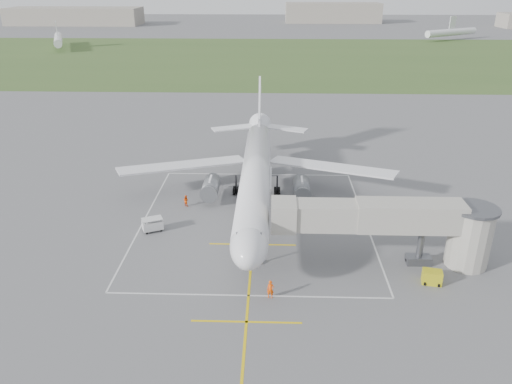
{
  "coord_description": "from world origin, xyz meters",
  "views": [
    {
      "loc": [
        2.06,
        -60.26,
        28.63
      ],
      "look_at": [
        0.2,
        -4.0,
        4.0
      ],
      "focal_mm": 35.0,
      "sensor_mm": 36.0,
      "label": 1
    }
  ],
  "objects_px": {
    "ramp_worker_wing": "(186,201)",
    "gpu_unit": "(432,277)",
    "baggage_cart": "(153,225)",
    "airliner": "(256,175)",
    "jet_bridge": "(402,224)",
    "ramp_worker_nose": "(270,289)"
  },
  "relations": [
    {
      "from": "ramp_worker_nose",
      "to": "gpu_unit",
      "type": "bearing_deg",
      "value": 15.8
    },
    {
      "from": "ramp_worker_wing",
      "to": "airliner",
      "type": "bearing_deg",
      "value": -146.36
    },
    {
      "from": "ramp_worker_nose",
      "to": "ramp_worker_wing",
      "type": "bearing_deg",
      "value": 124.74
    },
    {
      "from": "baggage_cart",
      "to": "ramp_worker_wing",
      "type": "bearing_deg",
      "value": 43.9
    },
    {
      "from": "ramp_worker_nose",
      "to": "jet_bridge",
      "type": "bearing_deg",
      "value": 31.75
    },
    {
      "from": "jet_bridge",
      "to": "baggage_cart",
      "type": "relative_size",
      "value": 8.45
    },
    {
      "from": "airliner",
      "to": "baggage_cart",
      "type": "xyz_separation_m",
      "value": [
        -12.24,
        -7.81,
        -3.54
      ]
    },
    {
      "from": "jet_bridge",
      "to": "ramp_worker_nose",
      "type": "distance_m",
      "value": 15.64
    },
    {
      "from": "baggage_cart",
      "to": "jet_bridge",
      "type": "bearing_deg",
      "value": -37.32
    },
    {
      "from": "jet_bridge",
      "to": "gpu_unit",
      "type": "relative_size",
      "value": 11.09
    },
    {
      "from": "jet_bridge",
      "to": "ramp_worker_wing",
      "type": "xyz_separation_m",
      "value": [
        -25.07,
        13.68,
        -3.97
      ]
    },
    {
      "from": "airliner",
      "to": "ramp_worker_nose",
      "type": "xyz_separation_m",
      "value": [
        2.12,
        -20.98,
        -3.46
      ]
    },
    {
      "from": "baggage_cart",
      "to": "ramp_worker_nose",
      "type": "xyz_separation_m",
      "value": [
        14.36,
        -13.18,
        0.08
      ]
    },
    {
      "from": "airliner",
      "to": "baggage_cart",
      "type": "relative_size",
      "value": 16.88
    },
    {
      "from": "airliner",
      "to": "gpu_unit",
      "type": "distance_m",
      "value": 25.97
    },
    {
      "from": "gpu_unit",
      "to": "jet_bridge",
      "type": "bearing_deg",
      "value": 135.84
    },
    {
      "from": "gpu_unit",
      "to": "airliner",
      "type": "bearing_deg",
      "value": 146.43
    },
    {
      "from": "baggage_cart",
      "to": "ramp_worker_wing",
      "type": "distance_m",
      "value": 7.79
    },
    {
      "from": "ramp_worker_nose",
      "to": "airliner",
      "type": "bearing_deg",
      "value": 101.18
    },
    {
      "from": "ramp_worker_wing",
      "to": "gpu_unit",
      "type": "bearing_deg",
      "value": 177.95
    },
    {
      "from": "gpu_unit",
      "to": "ramp_worker_nose",
      "type": "relative_size",
      "value": 1.13
    },
    {
      "from": "jet_bridge",
      "to": "baggage_cart",
      "type": "xyz_separation_m",
      "value": [
        -27.96,
        6.44,
        -3.89
      ]
    }
  ]
}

